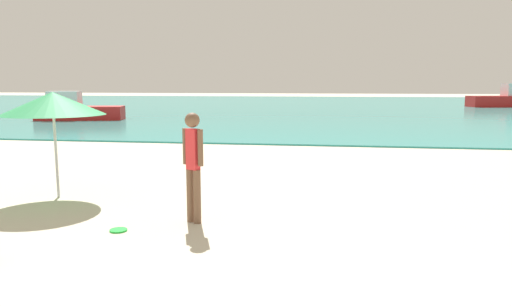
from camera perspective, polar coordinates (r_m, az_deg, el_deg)
name	(u,v)px	position (r m, az deg, el deg)	size (l,w,h in m)	color
water	(319,105)	(46.50, 7.54, 5.74)	(160.00, 60.00, 0.06)	teal
person_standing	(193,161)	(7.39, -7.56, -0.88)	(0.36, 0.23, 1.72)	brown
frisbee	(118,230)	(7.40, -16.18, -8.83)	(0.26, 0.26, 0.03)	green
boat_near	(77,110)	(29.57, -20.69, 4.92)	(5.07, 2.63, 1.65)	red
boat_far	(506,99)	(48.27, 27.84, 5.83)	(6.36, 3.04, 2.08)	red
beach_umbrella	(53,104)	(9.67, -23.19, 5.52)	(1.90, 1.90, 2.01)	#B7B7BC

